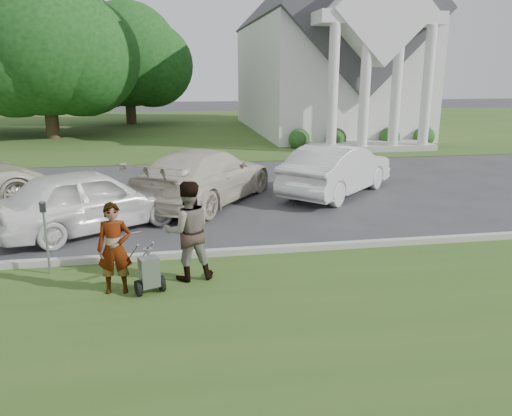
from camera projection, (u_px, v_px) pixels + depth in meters
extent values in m
plane|color=#333335|center=(229.00, 265.00, 10.21)|extent=(120.00, 120.00, 0.00)
cube|color=#31521C|center=(252.00, 339.00, 7.36)|extent=(80.00, 7.00, 0.01)
cube|color=#31521C|center=(186.00, 127.00, 35.90)|extent=(80.00, 30.00, 0.01)
cube|color=#9E9E93|center=(226.00, 252.00, 10.72)|extent=(80.00, 0.18, 0.15)
cube|color=white|center=(320.00, 77.00, 33.57)|extent=(9.00, 16.00, 7.00)
cube|color=#38383D|center=(322.00, 22.00, 32.65)|extent=(9.19, 17.00, 9.19)
cube|color=#9E9E93|center=(369.00, 146.00, 25.70)|extent=(6.20, 2.60, 0.30)
cylinder|color=white|center=(333.00, 90.00, 23.61)|extent=(0.50, 0.50, 6.00)
cylinder|color=white|center=(365.00, 90.00, 23.87)|extent=(0.50, 0.50, 6.00)
cylinder|color=white|center=(396.00, 90.00, 24.13)|extent=(0.50, 0.50, 6.00)
cylinder|color=white|center=(427.00, 90.00, 24.39)|extent=(0.50, 0.50, 6.00)
cube|color=white|center=(378.00, 19.00, 23.89)|extent=(6.20, 2.00, 0.60)
cube|color=white|center=(379.00, 12.00, 23.82)|extent=(5.09, 2.20, 5.09)
sphere|color=#1E4C19|center=(299.00, 139.00, 25.92)|extent=(1.10, 1.10, 1.10)
sphere|color=#1E4C19|center=(336.00, 138.00, 26.24)|extent=(1.10, 1.10, 1.10)
sphere|color=#1E4C19|center=(390.00, 137.00, 26.72)|extent=(1.10, 1.10, 1.10)
sphere|color=#1E4C19|center=(424.00, 137.00, 27.04)|extent=(1.10, 1.10, 1.10)
cylinder|color=#332316|center=(51.00, 111.00, 29.43)|extent=(0.76, 0.76, 3.20)
sphere|color=#133B12|center=(44.00, 42.00, 28.40)|extent=(8.40, 8.40, 8.40)
sphere|color=#133B12|center=(80.00, 57.00, 29.21)|extent=(6.89, 6.89, 6.89)
sphere|color=#133B12|center=(12.00, 53.00, 28.01)|extent=(7.22, 7.22, 7.22)
cylinder|color=#332316|center=(130.00, 104.00, 37.71)|extent=(0.76, 0.76, 3.00)
sphere|color=#133B12|center=(127.00, 54.00, 36.77)|extent=(7.60, 7.60, 7.60)
sphere|color=#133B12|center=(152.00, 65.00, 37.53)|extent=(6.23, 6.23, 6.23)
sphere|color=#133B12|center=(106.00, 62.00, 36.39)|extent=(6.54, 6.54, 6.54)
cylinder|color=black|center=(138.00, 288.00, 8.76)|extent=(0.16, 0.30, 0.29)
cylinder|color=black|center=(162.00, 283.00, 8.96)|extent=(0.16, 0.30, 0.29)
cylinder|color=#2D2D33|center=(150.00, 286.00, 8.86)|extent=(0.47, 0.20, 0.04)
cube|color=gray|center=(149.00, 272.00, 8.79)|extent=(0.39, 0.36, 0.54)
cone|color=gray|center=(148.00, 253.00, 8.70)|extent=(0.21, 0.21, 0.16)
cylinder|color=#2D2D33|center=(148.00, 249.00, 8.68)|extent=(0.04, 0.04, 0.06)
cylinder|color=gray|center=(133.00, 252.00, 9.06)|extent=(0.27, 0.69, 0.52)
cylinder|color=gray|center=(148.00, 250.00, 9.19)|extent=(0.27, 0.69, 0.52)
cylinder|color=gray|center=(134.00, 233.00, 9.35)|extent=(0.30, 0.13, 0.03)
imported|color=#999999|center=(115.00, 249.00, 8.73)|extent=(0.60, 0.40, 1.64)
imported|color=#999999|center=(188.00, 232.00, 9.29)|extent=(1.01, 0.83, 1.90)
cylinder|color=gray|center=(47.00, 243.00, 9.59)|extent=(0.05, 0.05, 1.27)
cube|color=#2D2D33|center=(43.00, 207.00, 9.40)|extent=(0.11, 0.07, 0.19)
cylinder|color=gray|center=(42.00, 202.00, 9.37)|extent=(0.10, 0.10, 0.03)
imported|color=white|center=(90.00, 200.00, 12.26)|extent=(4.92, 3.98, 1.57)
imported|color=beige|center=(205.00, 176.00, 14.93)|extent=(5.01, 5.95, 1.63)
imported|color=silver|center=(337.00, 169.00, 16.01)|extent=(4.66, 4.66, 1.61)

